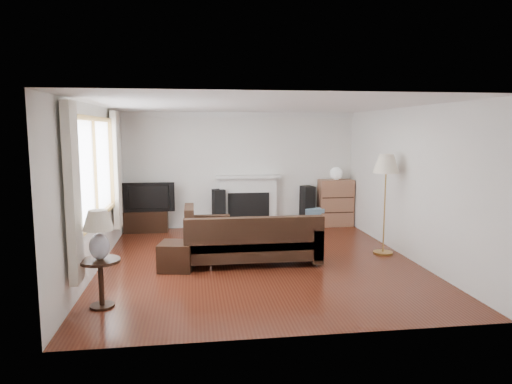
{
  "coord_description": "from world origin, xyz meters",
  "views": [
    {
      "loc": [
        -1.03,
        -7.13,
        2.13
      ],
      "look_at": [
        0.0,
        0.3,
        1.1
      ],
      "focal_mm": 32.0,
      "sensor_mm": 36.0,
      "label": 1
    }
  ],
  "objects": [
    {
      "name": "room",
      "position": [
        0.0,
        0.0,
        1.25
      ],
      "size": [
        5.1,
        5.6,
        2.54
      ],
      "color": "#4F1E11",
      "rests_on": "ground"
    },
    {
      "name": "window",
      "position": [
        -2.45,
        -0.2,
        1.55
      ],
      "size": [
        0.12,
        2.74,
        1.54
      ],
      "primitive_type": "cube",
      "color": "olive",
      "rests_on": "room"
    },
    {
      "name": "curtain_near",
      "position": [
        -2.4,
        -1.72,
        1.4
      ],
      "size": [
        0.1,
        0.35,
        2.1
      ],
      "primitive_type": "cube",
      "color": "silver",
      "rests_on": "room"
    },
    {
      "name": "curtain_far",
      "position": [
        -2.4,
        1.32,
        1.4
      ],
      "size": [
        0.1,
        0.35,
        2.1
      ],
      "primitive_type": "cube",
      "color": "silver",
      "rests_on": "room"
    },
    {
      "name": "fireplace",
      "position": [
        0.15,
        2.64,
        0.57
      ],
      "size": [
        1.4,
        0.26,
        1.15
      ],
      "primitive_type": "cube",
      "color": "white",
      "rests_on": "room"
    },
    {
      "name": "tv_stand",
      "position": [
        -2.02,
        2.5,
        0.22
      ],
      "size": [
        0.89,
        0.4,
        0.45
      ],
      "primitive_type": "cube",
      "color": "black",
      "rests_on": "ground"
    },
    {
      "name": "television",
      "position": [
        -1.95,
        2.5,
        0.75
      ],
      "size": [
        1.05,
        0.14,
        0.6
      ],
      "primitive_type": "imported",
      "color": "black",
      "rests_on": "tv_stand"
    },
    {
      "name": "speaker_left",
      "position": [
        -0.5,
        2.55,
        0.43
      ],
      "size": [
        0.29,
        0.33,
        0.86
      ],
      "primitive_type": "cube",
      "rotation": [
        0.0,
        0.0,
        0.2
      ],
      "color": "black",
      "rests_on": "ground"
    },
    {
      "name": "speaker_right",
      "position": [
        1.46,
        2.55,
        0.45
      ],
      "size": [
        0.31,
        0.35,
        0.9
      ],
      "primitive_type": "cube",
      "rotation": [
        0.0,
        0.0,
        0.23
      ],
      "color": "black",
      "rests_on": "ground"
    },
    {
      "name": "bookshelf",
      "position": [
        2.09,
        2.53,
        0.52
      ],
      "size": [
        0.75,
        0.36,
        1.03
      ],
      "primitive_type": "cube",
      "color": "#935F44",
      "rests_on": "ground"
    },
    {
      "name": "globe_lamp",
      "position": [
        2.09,
        2.53,
        1.17
      ],
      "size": [
        0.28,
        0.28,
        0.28
      ],
      "primitive_type": "sphere",
      "color": "white",
      "rests_on": "bookshelf"
    },
    {
      "name": "sectional_sofa",
      "position": [
        -0.12,
        -0.07,
        0.38
      ],
      "size": [
        2.33,
        1.7,
        0.75
      ],
      "primitive_type": "cube",
      "color": "black",
      "rests_on": "ground"
    },
    {
      "name": "coffee_table",
      "position": [
        -0.18,
        1.24,
        0.21
      ],
      "size": [
        1.21,
        0.97,
        0.42
      ],
      "primitive_type": "cube",
      "rotation": [
        0.0,
        0.0,
        -0.43
      ],
      "color": "olive",
      "rests_on": "ground"
    },
    {
      "name": "footstool",
      "position": [
        -1.3,
        -0.26,
        0.21
      ],
      "size": [
        0.59,
        0.59,
        0.42
      ],
      "primitive_type": "cube",
      "rotation": [
        0.0,
        0.0,
        -0.2
      ],
      "color": "black",
      "rests_on": "ground"
    },
    {
      "name": "floor_lamp",
      "position": [
        2.2,
        0.17,
        0.86
      ],
      "size": [
        0.53,
        0.53,
        1.72
      ],
      "primitive_type": "cube",
      "rotation": [
        0.0,
        0.0,
        -0.24
      ],
      "color": "#A97E3A",
      "rests_on": "ground"
    },
    {
      "name": "side_table",
      "position": [
        -2.15,
        -1.64,
        0.3
      ],
      "size": [
        0.47,
        0.47,
        0.59
      ],
      "primitive_type": "cube",
      "color": "black",
      "rests_on": "ground"
    },
    {
      "name": "table_lamp",
      "position": [
        -2.15,
        -1.64,
        0.89
      ],
      "size": [
        0.37,
        0.37,
        0.59
      ],
      "primitive_type": "cube",
      "color": "silver",
      "rests_on": "side_table"
    }
  ]
}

